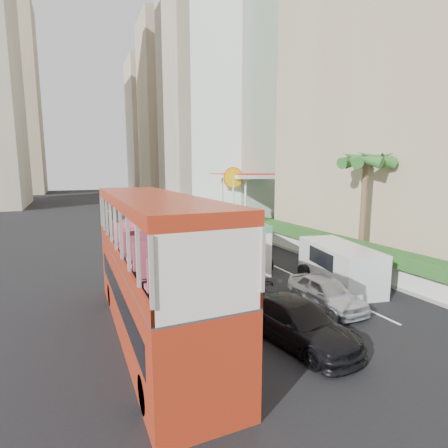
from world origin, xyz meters
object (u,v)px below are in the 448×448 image
palm_tree (363,212)px  panel_van_far (200,215)px  minibus_far (232,223)px  van_asset (196,241)px  double_decker_bus (153,267)px  car_silver_lane_b (325,307)px  minibus_near (237,241)px  shell_station (249,198)px  car_silver_lane_a (223,299)px  car_black (296,341)px  panel_van_near (339,265)px

palm_tree → panel_van_far: bearing=99.2°
minibus_far → van_asset: bearing=168.4°
minibus_far → panel_van_far: minibus_far is taller
double_decker_bus → van_asset: (6.94, 15.26, -2.53)m
car_silver_lane_b → minibus_near: size_ratio=0.62×
minibus_far → shell_station: (5.92, 8.02, 1.37)m
double_decker_bus → minibus_near: bearing=47.1°
double_decker_bus → minibus_near: 10.30m
van_asset → minibus_far: bearing=-12.0°
car_silver_lane_b → van_asset: size_ratio=0.85×
double_decker_bus → palm_tree: 14.39m
car_silver_lane_a → panel_van_far: panel_van_far is taller
car_silver_lane_a → car_silver_lane_b: 4.54m
car_black → van_asset: bearing=71.7°
car_silver_lane_b → palm_tree: bearing=34.4°
van_asset → minibus_near: minibus_near is taller
panel_van_near → minibus_near: bearing=128.9°
double_decker_bus → palm_tree: bearing=16.2°
car_silver_lane_b → shell_station: bearing=69.4°
panel_van_near → car_silver_lane_a: bearing=-172.5°
double_decker_bus → shell_station: 28.02m
car_silver_lane_b → panel_van_far: size_ratio=0.88×
car_silver_lane_b → panel_van_near: 3.56m
panel_van_far → shell_station: 5.89m
double_decker_bus → panel_van_far: double_decker_bus is taller
car_silver_lane_b → minibus_near: minibus_near is taller
car_silver_lane_b → shell_station: (8.68, 23.50, 2.75)m
double_decker_bus → car_black: (4.35, -2.51, -2.53)m
car_black → car_silver_lane_a: bearing=88.8°
car_silver_lane_b → minibus_far: minibus_far is taller
panel_van_far → minibus_far: bearing=-102.2°
car_silver_lane_a → van_asset: car_silver_lane_a is taller
panel_van_far → shell_station: bearing=-21.4°
van_asset → minibus_near: (0.03, -7.76, 1.44)m
car_silver_lane_b → car_black: 3.58m
minibus_near → palm_tree: 7.92m
double_decker_bus → panel_van_far: 26.41m
double_decker_bus → palm_tree: palm_tree is taller
minibus_near → palm_tree: (6.83, -3.50, 1.94)m
van_asset → minibus_near: size_ratio=0.73×
panel_van_near → palm_tree: (3.85, 2.36, 2.33)m
panel_van_near → shell_station: bearing=86.1°
van_asset → palm_tree: palm_tree is taller
car_silver_lane_b → van_asset: 15.77m
car_silver_lane_a → double_decker_bus: bearing=-152.3°
car_black → panel_van_near: (5.60, 4.16, 1.05)m
car_black → double_decker_bus: bearing=139.9°
car_silver_lane_a → panel_van_far: size_ratio=0.94×
palm_tree → panel_van_near: bearing=-148.5°
car_silver_lane_b → minibus_far: 15.79m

